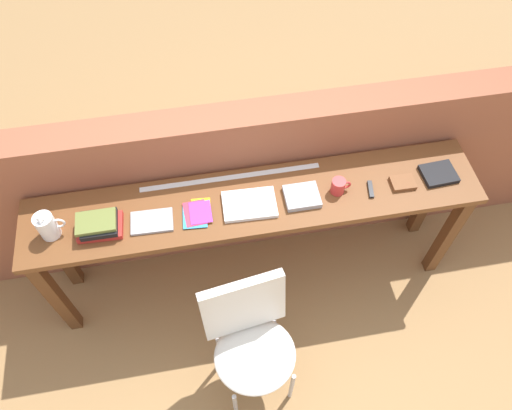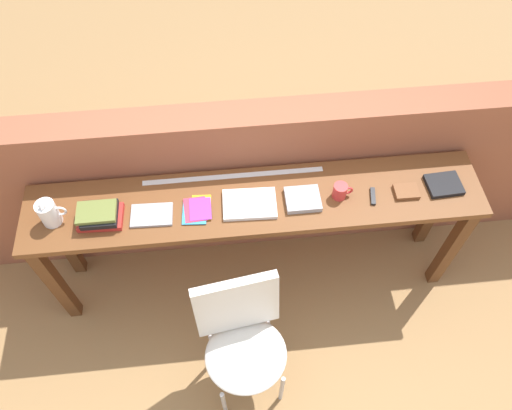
# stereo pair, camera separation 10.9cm
# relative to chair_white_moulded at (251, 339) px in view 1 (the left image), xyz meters

# --- Properties ---
(ground_plane) EXTENTS (40.00, 40.00, 0.00)m
(ground_plane) POSITION_rel_chair_white_moulded_xyz_m (0.13, 0.33, -0.53)
(ground_plane) COLOR #9E7547
(brick_wall_back) EXTENTS (6.00, 0.20, 1.20)m
(brick_wall_back) POSITION_rel_chair_white_moulded_xyz_m (0.13, 0.97, 0.07)
(brick_wall_back) COLOR #935138
(brick_wall_back) RESTS_ON ground
(sideboard) EXTENTS (2.50, 0.44, 0.88)m
(sideboard) POSITION_rel_chair_white_moulded_xyz_m (0.13, 0.63, 0.21)
(sideboard) COLOR brown
(sideboard) RESTS_ON ground
(chair_white_moulded) EXTENTS (0.50, 0.51, 0.89)m
(chair_white_moulded) POSITION_rel_chair_white_moulded_xyz_m (0.00, 0.00, 0.00)
(chair_white_moulded) COLOR silver
(chair_white_moulded) RESTS_ON ground
(pitcher_white) EXTENTS (0.14, 0.10, 0.18)m
(pitcher_white) POSITION_rel_chair_white_moulded_xyz_m (-0.93, 0.60, 0.43)
(pitcher_white) COLOR white
(pitcher_white) RESTS_ON sideboard
(book_stack_leftmost) EXTENTS (0.24, 0.17, 0.09)m
(book_stack_leftmost) POSITION_rel_chair_white_moulded_xyz_m (-0.69, 0.59, 0.39)
(book_stack_leftmost) COLOR red
(book_stack_leftmost) RESTS_ON sideboard
(magazine_cycling) EXTENTS (0.22, 0.15, 0.02)m
(magazine_cycling) POSITION_rel_chair_white_moulded_xyz_m (-0.42, 0.58, 0.36)
(magazine_cycling) COLOR #9E9EA3
(magazine_cycling) RESTS_ON sideboard
(pamphlet_pile_colourful) EXTENTS (0.16, 0.19, 0.01)m
(pamphlet_pile_colourful) POSITION_rel_chair_white_moulded_xyz_m (-0.18, 0.59, 0.36)
(pamphlet_pile_colourful) COLOR orange
(pamphlet_pile_colourful) RESTS_ON sideboard
(book_open_centre) EXTENTS (0.29, 0.20, 0.02)m
(book_open_centre) POSITION_rel_chair_white_moulded_xyz_m (0.10, 0.60, 0.37)
(book_open_centre) COLOR white
(book_open_centre) RESTS_ON sideboard
(book_grey_hardcover) EXTENTS (0.19, 0.16, 0.03)m
(book_grey_hardcover) POSITION_rel_chair_white_moulded_xyz_m (0.38, 0.60, 0.37)
(book_grey_hardcover) COLOR #9E9EA3
(book_grey_hardcover) RESTS_ON sideboard
(mug) EXTENTS (0.11, 0.08, 0.09)m
(mug) POSITION_rel_chair_white_moulded_xyz_m (0.59, 0.61, 0.40)
(mug) COLOR red
(mug) RESTS_ON sideboard
(multitool_folded) EXTENTS (0.04, 0.11, 0.02)m
(multitool_folded) POSITION_rel_chair_white_moulded_xyz_m (0.77, 0.58, 0.36)
(multitool_folded) COLOR black
(multitool_folded) RESTS_ON sideboard
(leather_journal_brown) EXTENTS (0.13, 0.10, 0.02)m
(leather_journal_brown) POSITION_rel_chair_white_moulded_xyz_m (0.95, 0.59, 0.37)
(leather_journal_brown) COLOR brown
(leather_journal_brown) RESTS_ON sideboard
(book_repair_rightmost) EXTENTS (0.19, 0.16, 0.03)m
(book_repair_rightmost) POSITION_rel_chair_white_moulded_xyz_m (1.17, 0.62, 0.37)
(book_repair_rightmost) COLOR black
(book_repair_rightmost) RESTS_ON sideboard
(ruler_metal_back_edge) EXTENTS (1.01, 0.03, 0.00)m
(ruler_metal_back_edge) POSITION_rel_chair_white_moulded_xyz_m (0.02, 0.80, 0.35)
(ruler_metal_back_edge) COLOR silver
(ruler_metal_back_edge) RESTS_ON sideboard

